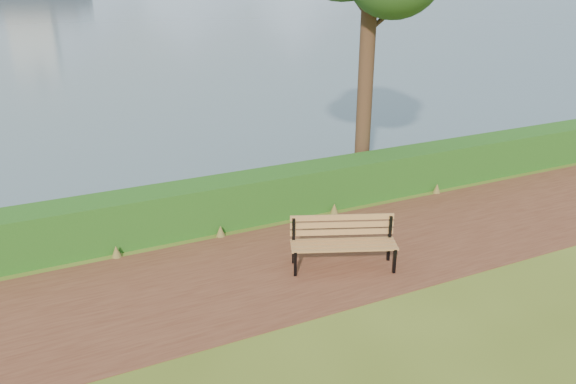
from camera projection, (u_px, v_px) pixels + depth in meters
ground at (314, 270)px, 10.34m from camera, size 140.00×140.00×0.00m
path at (306, 262)px, 10.59m from camera, size 40.00×3.40×0.01m
hedge at (259, 196)px, 12.33m from camera, size 32.00×0.85×1.00m
bench at (343, 239)px, 10.28m from camera, size 1.99×1.24×0.97m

